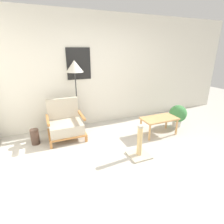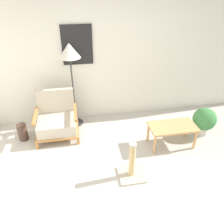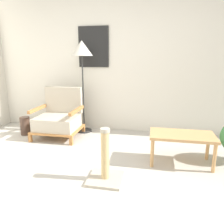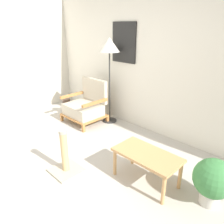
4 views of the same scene
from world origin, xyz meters
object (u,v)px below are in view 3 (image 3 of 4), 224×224
object	(u,v)px
armchair	(59,118)
scratching_post	(105,165)
floor_lamp	(82,54)
coffee_table	(182,138)
vase	(25,126)

from	to	relation	value
armchair	scratching_post	size ratio (longest dim) A/B	1.37
floor_lamp	coffee_table	xyz separation A→B (m)	(1.65, -0.99, -1.08)
armchair	scratching_post	world-z (taller)	armchair
floor_lamp	vase	size ratio (longest dim) A/B	5.05
coffee_table	floor_lamp	bearing A→B (deg)	149.19
floor_lamp	coffee_table	distance (m)	2.21
coffee_table	scratching_post	distance (m)	1.08
armchair	scratching_post	xyz separation A→B (m)	(1.12, -1.25, -0.14)
coffee_table	vase	bearing A→B (deg)	167.03
armchair	floor_lamp	xyz separation A→B (m)	(0.35, 0.34, 1.10)
armchair	vase	size ratio (longest dim) A/B	2.59
armchair	floor_lamp	size ratio (longest dim) A/B	0.51
vase	scratching_post	world-z (taller)	scratching_post
armchair	scratching_post	bearing A→B (deg)	-48.02
armchair	coffee_table	xyz separation A→B (m)	(2.00, -0.65, 0.02)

